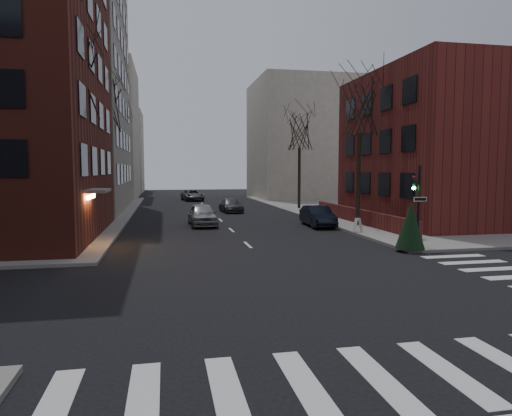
{
  "coord_description": "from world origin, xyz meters",
  "views": [
    {
      "loc": [
        -4.23,
        -11.32,
        3.94
      ],
      "look_at": [
        0.3,
        11.27,
        2.0
      ],
      "focal_mm": 32.0,
      "sensor_mm": 36.0,
      "label": 1
    }
  ],
  "objects": [
    {
      "name": "ground",
      "position": [
        0.0,
        0.0,
        0.0
      ],
      "size": [
        160.0,
        160.0,
        0.0
      ],
      "primitive_type": "plane",
      "color": "black",
      "rests_on": "ground"
    },
    {
      "name": "sidewalk_far_right",
      "position": [
        29.0,
        30.0,
        0.07
      ],
      "size": [
        44.0,
        44.0,
        0.15
      ],
      "primitive_type": "cube",
      "color": "gray",
      "rests_on": "ground"
    },
    {
      "name": "building_left_tan",
      "position": [
        -17.0,
        34.0,
        14.0
      ],
      "size": [
        18.0,
        18.0,
        28.0
      ],
      "primitive_type": "cube",
      "color": "gray",
      "rests_on": "ground"
    },
    {
      "name": "building_right_brick",
      "position": [
        16.5,
        19.0,
        5.5
      ],
      "size": [
        12.0,
        14.0,
        11.0
      ],
      "primitive_type": "cube",
      "color": "maroon",
      "rests_on": "ground"
    },
    {
      "name": "low_wall_right",
      "position": [
        9.3,
        19.0,
        0.65
      ],
      "size": [
        0.35,
        16.0,
        1.0
      ],
      "primitive_type": "cube",
      "color": "maroon",
      "rests_on": "sidewalk_far_right"
    },
    {
      "name": "building_distant_la",
      "position": [
        -15.0,
        55.0,
        9.0
      ],
      "size": [
        14.0,
        16.0,
        18.0
      ],
      "primitive_type": "cube",
      "color": "beige",
      "rests_on": "ground"
    },
    {
      "name": "building_distant_ra",
      "position": [
        15.0,
        50.0,
        8.0
      ],
      "size": [
        14.0,
        14.0,
        16.0
      ],
      "primitive_type": "cube",
      "color": "beige",
      "rests_on": "ground"
    },
    {
      "name": "building_distant_lb",
      "position": [
        -13.0,
        72.0,
        7.0
      ],
      "size": [
        10.0,
        12.0,
        14.0
      ],
      "primitive_type": "cube",
      "color": "beige",
      "rests_on": "ground"
    },
    {
      "name": "traffic_signal",
      "position": [
        7.94,
        8.99,
        1.91
      ],
      "size": [
        0.76,
        0.44,
        4.0
      ],
      "color": "black",
      "rests_on": "sidewalk_far_right"
    },
    {
      "name": "tree_left_a",
      "position": [
        -8.8,
        14.0,
        8.47
      ],
      "size": [
        4.18,
        4.18,
        10.26
      ],
      "color": "#2D231C",
      "rests_on": "sidewalk_far_left"
    },
    {
      "name": "tree_left_b",
      "position": [
        -8.8,
        26.0,
        8.91
      ],
      "size": [
        4.4,
        4.4,
        10.8
      ],
      "color": "#2D231C",
      "rests_on": "sidewalk_far_left"
    },
    {
      "name": "tree_left_c",
      "position": [
        -8.8,
        40.0,
        8.03
      ],
      "size": [
        3.96,
        3.96,
        9.72
      ],
      "color": "#2D231C",
      "rests_on": "sidewalk_far_left"
    },
    {
      "name": "tree_right_a",
      "position": [
        8.8,
        18.0,
        8.03
      ],
      "size": [
        3.96,
        3.96,
        9.72
      ],
      "color": "#2D231C",
      "rests_on": "sidewalk_far_right"
    },
    {
      "name": "tree_right_b",
      "position": [
        8.8,
        32.0,
        7.59
      ],
      "size": [
        3.74,
        3.74,
        9.18
      ],
      "color": "#2D231C",
      "rests_on": "sidewalk_far_right"
    },
    {
      "name": "streetlamp_near",
      "position": [
        -8.2,
        22.0,
        4.24
      ],
      "size": [
        0.36,
        0.36,
        6.28
      ],
      "color": "black",
      "rests_on": "sidewalk_far_left"
    },
    {
      "name": "streetlamp_far",
      "position": [
        -8.2,
        42.0,
        4.24
      ],
      "size": [
        0.36,
        0.36,
        6.28
      ],
      "color": "black",
      "rests_on": "sidewalk_far_left"
    },
    {
      "name": "parked_sedan",
      "position": [
        6.15,
        18.7,
        0.72
      ],
      "size": [
        1.69,
        4.45,
        1.45
      ],
      "primitive_type": "imported",
      "rotation": [
        0.0,
        0.0,
        -0.04
      ],
      "color": "black",
      "rests_on": "ground"
    },
    {
      "name": "car_lane_silver",
      "position": [
        -1.67,
        20.77,
        0.78
      ],
      "size": [
        1.96,
        4.63,
        1.56
      ],
      "primitive_type": "imported",
      "rotation": [
        0.0,
        0.0,
        0.02
      ],
      "color": "gray",
      "rests_on": "ground"
    },
    {
      "name": "car_lane_gray",
      "position": [
        1.79,
        30.65,
        0.63
      ],
      "size": [
        2.04,
        4.47,
        1.27
      ],
      "primitive_type": "imported",
      "rotation": [
        0.0,
        0.0,
        0.06
      ],
      "color": "#3B3A3F",
      "rests_on": "ground"
    },
    {
      "name": "car_lane_far",
      "position": [
        -0.8,
        47.08,
        0.71
      ],
      "size": [
        2.94,
        5.34,
        1.42
      ],
      "primitive_type": "imported",
      "rotation": [
        0.0,
        0.0,
        0.12
      ],
      "color": "#47474C",
      "rests_on": "ground"
    },
    {
      "name": "sandwich_board",
      "position": [
        7.3,
        14.57,
        0.58
      ],
      "size": [
        0.44,
        0.57,
        0.85
      ],
      "primitive_type": "cube",
      "rotation": [
        0.0,
        0.0,
        -0.11
      ],
      "color": "white",
      "rests_on": "sidewalk_far_right"
    },
    {
      "name": "evergreen_shrub",
      "position": [
        7.3,
        8.5,
        1.3
      ],
      "size": [
        1.42,
        1.42,
        2.29
      ],
      "primitive_type": "cone",
      "rotation": [
        0.0,
        0.0,
        0.03
      ],
      "color": "black",
      "rests_on": "sidewalk_far_right"
    }
  ]
}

